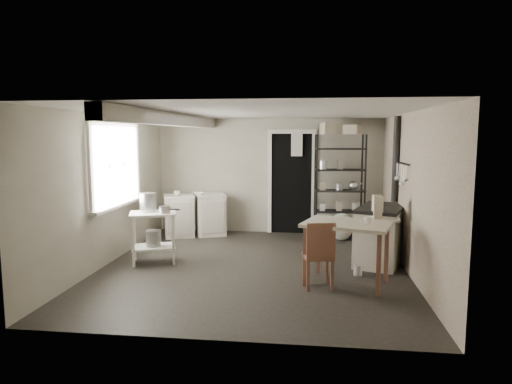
# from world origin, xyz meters

# --- Properties ---
(floor) EXTENTS (5.00, 5.00, 0.00)m
(floor) POSITION_xyz_m (0.00, 0.00, 0.00)
(floor) COLOR black
(floor) RESTS_ON ground
(ceiling) EXTENTS (5.00, 5.00, 0.00)m
(ceiling) POSITION_xyz_m (0.00, 0.00, 2.30)
(ceiling) COLOR silver
(ceiling) RESTS_ON wall_back
(wall_back) EXTENTS (4.50, 0.02, 2.30)m
(wall_back) POSITION_xyz_m (0.00, 2.50, 1.15)
(wall_back) COLOR #ACA693
(wall_back) RESTS_ON ground
(wall_front) EXTENTS (4.50, 0.02, 2.30)m
(wall_front) POSITION_xyz_m (0.00, -2.50, 1.15)
(wall_front) COLOR #ACA693
(wall_front) RESTS_ON ground
(wall_left) EXTENTS (0.02, 5.00, 2.30)m
(wall_left) POSITION_xyz_m (-2.25, 0.00, 1.15)
(wall_left) COLOR #ACA693
(wall_left) RESTS_ON ground
(wall_right) EXTENTS (0.02, 5.00, 2.30)m
(wall_right) POSITION_xyz_m (2.25, 0.00, 1.15)
(wall_right) COLOR #ACA693
(wall_right) RESTS_ON ground
(window) EXTENTS (0.12, 1.76, 1.28)m
(window) POSITION_xyz_m (-2.22, 0.20, 1.50)
(window) COLOR silver
(window) RESTS_ON wall_left
(doorway) EXTENTS (0.96, 0.10, 2.08)m
(doorway) POSITION_xyz_m (0.45, 2.47, 1.00)
(doorway) COLOR silver
(doorway) RESTS_ON ground
(ceiling_beam) EXTENTS (0.18, 5.00, 0.18)m
(ceiling_beam) POSITION_xyz_m (-1.20, 0.00, 2.20)
(ceiling_beam) COLOR silver
(ceiling_beam) RESTS_ON ceiling
(wallpaper_panel) EXTENTS (0.01, 5.00, 2.30)m
(wallpaper_panel) POSITION_xyz_m (2.24, 0.00, 1.15)
(wallpaper_panel) COLOR #BBAD98
(wallpaper_panel) RESTS_ON wall_right
(utensil_rail) EXTENTS (0.06, 1.20, 0.44)m
(utensil_rail) POSITION_xyz_m (2.19, 0.60, 1.55)
(utensil_rail) COLOR silver
(utensil_rail) RESTS_ON wall_right
(prep_table) EXTENTS (0.81, 0.69, 0.79)m
(prep_table) POSITION_xyz_m (-1.57, 0.05, 0.40)
(prep_table) COLOR silver
(prep_table) RESTS_ON ground
(stockpot) EXTENTS (0.34, 0.34, 0.28)m
(stockpot) POSITION_xyz_m (-1.67, 0.14, 0.94)
(stockpot) COLOR silver
(stockpot) RESTS_ON prep_table
(saucepan) EXTENTS (0.19, 0.19, 0.10)m
(saucepan) POSITION_xyz_m (-1.37, 0.01, 0.85)
(saucepan) COLOR silver
(saucepan) RESTS_ON prep_table
(bucket) EXTENTS (0.27, 0.27, 0.25)m
(bucket) POSITION_xyz_m (-1.57, 0.04, 0.39)
(bucket) COLOR silver
(bucket) RESTS_ON prep_table
(base_cabinets) EXTENTS (1.35, 0.92, 0.81)m
(base_cabinets) POSITION_xyz_m (-1.41, 2.00, 0.46)
(base_cabinets) COLOR beige
(base_cabinets) RESTS_ON ground
(mixing_bowl) EXTENTS (0.35, 0.35, 0.07)m
(mixing_bowl) POSITION_xyz_m (-1.33, 1.94, 0.96)
(mixing_bowl) COLOR white
(mixing_bowl) RESTS_ON base_cabinets
(counter_cup) EXTENTS (0.12, 0.12, 0.09)m
(counter_cup) POSITION_xyz_m (-1.73, 1.86, 0.96)
(counter_cup) COLOR white
(counter_cup) RESTS_ON base_cabinets
(shelf_rack) EXTENTS (0.97, 0.45, 1.98)m
(shelf_rack) POSITION_xyz_m (1.38, 2.11, 0.95)
(shelf_rack) COLOR black
(shelf_rack) RESTS_ON ground
(shelf_jar) EXTENTS (0.10, 0.10, 0.20)m
(shelf_jar) POSITION_xyz_m (1.04, 2.13, 1.37)
(shelf_jar) COLOR white
(shelf_jar) RESTS_ON shelf_rack
(storage_box_a) EXTENTS (0.39, 0.36, 0.21)m
(storage_box_a) POSITION_xyz_m (1.18, 2.11, 2.01)
(storage_box_a) COLOR beige
(storage_box_a) RESTS_ON shelf_rack
(storage_box_b) EXTENTS (0.34, 0.33, 0.17)m
(storage_box_b) POSITION_xyz_m (1.58, 2.12, 1.99)
(storage_box_b) COLOR beige
(storage_box_b) RESTS_ON shelf_rack
(stove) EXTENTS (0.96, 1.26, 0.88)m
(stove) POSITION_xyz_m (1.92, 0.45, 0.44)
(stove) COLOR beige
(stove) RESTS_ON ground
(stovepipe) EXTENTS (0.11, 0.11, 1.33)m
(stovepipe) POSITION_xyz_m (2.18, 0.88, 1.59)
(stovepipe) COLOR black
(stovepipe) RESTS_ON stove
(side_ledge) EXTENTS (0.54, 0.32, 0.79)m
(side_ledge) POSITION_xyz_m (1.85, 0.01, 0.43)
(side_ledge) COLOR silver
(side_ledge) RESTS_ON ground
(oats_box) EXTENTS (0.13, 0.22, 0.32)m
(oats_box) POSITION_xyz_m (1.79, -0.01, 1.01)
(oats_box) COLOR beige
(oats_box) RESTS_ON side_ledge
(work_table) EXTENTS (1.28, 1.06, 0.83)m
(work_table) POSITION_xyz_m (1.32, -0.63, 0.38)
(work_table) COLOR beige
(work_table) RESTS_ON ground
(table_cup) EXTENTS (0.13, 0.13, 0.10)m
(table_cup) POSITION_xyz_m (1.58, -0.70, 0.81)
(table_cup) COLOR white
(table_cup) RESTS_ON work_table
(chair) EXTENTS (0.43, 0.44, 0.88)m
(chair) POSITION_xyz_m (0.95, -0.81, 0.48)
(chair) COLOR brown
(chair) RESTS_ON ground
(flour_sack) EXTENTS (0.51, 0.47, 0.52)m
(flour_sack) POSITION_xyz_m (1.42, 1.94, 0.24)
(flour_sack) COLOR beige
(flour_sack) RESTS_ON ground
(floor_crock) EXTENTS (0.15, 0.15, 0.15)m
(floor_crock) POSITION_xyz_m (1.52, -0.25, 0.08)
(floor_crock) COLOR white
(floor_crock) RESTS_ON ground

